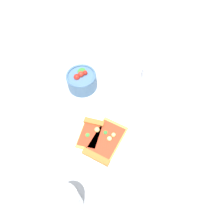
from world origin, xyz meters
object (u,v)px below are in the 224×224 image
object	(u,v)px
paper_napkin	(151,101)
pepper_shaker	(145,72)
pizza_slice_near	(105,143)
soda_glass	(67,203)
plate	(98,138)
pizza_slice_far	(91,131)
salad_bowl	(82,80)

from	to	relation	value
paper_napkin	pepper_shaker	size ratio (longest dim) A/B	2.11
pizza_slice_near	pepper_shaker	distance (m)	0.35
pizza_slice_near	soda_glass	xyz separation A→B (m)	(-0.12, 0.18, 0.04)
plate	pepper_shaker	world-z (taller)	pepper_shaker
plate	soda_glass	bearing A→B (deg)	130.76
pizza_slice_near	pizza_slice_far	size ratio (longest dim) A/B	1.39
soda_glass	paper_napkin	distance (m)	0.47
plate	paper_napkin	xyz separation A→B (m)	(0.03, -0.25, -0.01)
salad_bowl	soda_glass	distance (m)	0.45
plate	pepper_shaker	size ratio (longest dim) A/B	3.88
plate	soda_glass	world-z (taller)	soda_glass
plate	paper_napkin	bearing A→B (deg)	-82.76
plate	pepper_shaker	xyz separation A→B (m)	(0.15, -0.30, 0.03)
plate	soda_glass	xyz separation A→B (m)	(-0.15, 0.17, 0.06)
soda_glass	pepper_shaker	xyz separation A→B (m)	(0.30, -0.48, -0.03)
salad_bowl	soda_glass	world-z (taller)	soda_glass
plate	pizza_slice_near	size ratio (longest dim) A/B	1.41
pizza_slice_far	paper_napkin	world-z (taller)	pizza_slice_far
pizza_slice_far	pepper_shaker	world-z (taller)	pepper_shaker
plate	pizza_slice_far	xyz separation A→B (m)	(0.03, 0.01, 0.01)
pizza_slice_far	paper_napkin	size ratio (longest dim) A/B	0.93
soda_glass	pepper_shaker	distance (m)	0.56
plate	pepper_shaker	bearing A→B (deg)	-63.73
pizza_slice_far	soda_glass	bearing A→B (deg)	137.31
salad_bowl	plate	bearing A→B (deg)	166.07
plate	pizza_slice_near	world-z (taller)	pizza_slice_near
pizza_slice_near	salad_bowl	distance (m)	0.27
paper_napkin	pepper_shaker	distance (m)	0.13
pizza_slice_far	pepper_shaker	distance (m)	0.34
paper_napkin	plate	bearing A→B (deg)	97.24
pizza_slice_near	pepper_shaker	bearing A→B (deg)	-58.30
salad_bowl	paper_napkin	size ratio (longest dim) A/B	0.83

